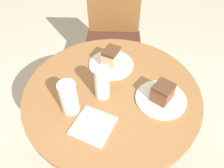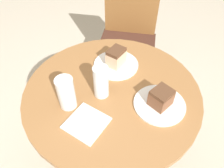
{
  "view_description": "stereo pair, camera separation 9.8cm",
  "coord_description": "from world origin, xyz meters",
  "px_view_note": "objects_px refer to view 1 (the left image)",
  "views": [
    {
      "loc": [
        0.12,
        -0.67,
        1.48
      ],
      "look_at": [
        0.0,
        0.0,
        0.77
      ],
      "focal_mm": 35.0,
      "sensor_mm": 36.0,
      "label": 1
    },
    {
      "loc": [
        0.21,
        -0.65,
        1.48
      ],
      "look_at": [
        0.0,
        0.0,
        0.77
      ],
      "focal_mm": 35.0,
      "sensor_mm": 36.0,
      "label": 2
    }
  ],
  "objects_px": {
    "cake_slice_near": "(162,92)",
    "cake_slice_far": "(111,57)",
    "chair": "(113,34)",
    "plate_far": "(111,64)",
    "glass_lemonade": "(102,84)",
    "plate_near": "(161,99)",
    "glass_water": "(69,99)"
  },
  "relations": [
    {
      "from": "cake_slice_near",
      "to": "cake_slice_far",
      "type": "distance_m",
      "value": 0.32
    },
    {
      "from": "chair",
      "to": "cake_slice_near",
      "type": "bearing_deg",
      "value": -74.91
    },
    {
      "from": "plate_far",
      "to": "glass_lemonade",
      "type": "relative_size",
      "value": 1.46
    },
    {
      "from": "cake_slice_near",
      "to": "glass_lemonade",
      "type": "xyz_separation_m",
      "value": [
        -0.26,
        -0.02,
        0.02
      ]
    },
    {
      "from": "chair",
      "to": "plate_near",
      "type": "height_order",
      "value": "chair"
    },
    {
      "from": "cake_slice_near",
      "to": "glass_water",
      "type": "xyz_separation_m",
      "value": [
        -0.38,
        -0.12,
        0.02
      ]
    },
    {
      "from": "plate_near",
      "to": "cake_slice_near",
      "type": "xyz_separation_m",
      "value": [
        0.0,
        0.0,
        0.05
      ]
    },
    {
      "from": "chair",
      "to": "cake_slice_near",
      "type": "relative_size",
      "value": 8.44
    },
    {
      "from": "cake_slice_far",
      "to": "plate_near",
      "type": "bearing_deg",
      "value": -36.51
    },
    {
      "from": "plate_near",
      "to": "glass_lemonade",
      "type": "relative_size",
      "value": 1.43
    },
    {
      "from": "chair",
      "to": "cake_slice_far",
      "type": "bearing_deg",
      "value": -89.35
    },
    {
      "from": "plate_far",
      "to": "cake_slice_far",
      "type": "bearing_deg",
      "value": 104.04
    },
    {
      "from": "chair",
      "to": "cake_slice_near",
      "type": "xyz_separation_m",
      "value": [
        0.36,
        -0.83,
        0.29
      ]
    },
    {
      "from": "chair",
      "to": "glass_water",
      "type": "bearing_deg",
      "value": -99.19
    },
    {
      "from": "plate_near",
      "to": "cake_slice_near",
      "type": "relative_size",
      "value": 2.01
    },
    {
      "from": "cake_slice_far",
      "to": "cake_slice_near",
      "type": "bearing_deg",
      "value": -36.51
    },
    {
      "from": "plate_near",
      "to": "glass_lemonade",
      "type": "height_order",
      "value": "glass_lemonade"
    },
    {
      "from": "plate_near",
      "to": "cake_slice_far",
      "type": "relative_size",
      "value": 2.13
    },
    {
      "from": "glass_water",
      "to": "plate_near",
      "type": "bearing_deg",
      "value": 17.77
    },
    {
      "from": "cake_slice_near",
      "to": "glass_lemonade",
      "type": "distance_m",
      "value": 0.26
    },
    {
      "from": "chair",
      "to": "glass_water",
      "type": "relative_size",
      "value": 6.19
    },
    {
      "from": "chair",
      "to": "glass_water",
      "type": "height_order",
      "value": "chair"
    },
    {
      "from": "cake_slice_near",
      "to": "plate_near",
      "type": "bearing_deg",
      "value": -90.0
    },
    {
      "from": "cake_slice_near",
      "to": "cake_slice_far",
      "type": "height_order",
      "value": "cake_slice_far"
    },
    {
      "from": "plate_near",
      "to": "glass_lemonade",
      "type": "distance_m",
      "value": 0.27
    },
    {
      "from": "plate_far",
      "to": "glass_lemonade",
      "type": "xyz_separation_m",
      "value": [
        -0.0,
        -0.21,
        0.06
      ]
    },
    {
      "from": "plate_near",
      "to": "cake_slice_far",
      "type": "xyz_separation_m",
      "value": [
        -0.26,
        0.19,
        0.05
      ]
    },
    {
      "from": "cake_slice_near",
      "to": "glass_lemonade",
      "type": "bearing_deg",
      "value": -176.35
    },
    {
      "from": "plate_near",
      "to": "plate_far",
      "type": "relative_size",
      "value": 0.98
    },
    {
      "from": "chair",
      "to": "glass_water",
      "type": "distance_m",
      "value": 1.0
    },
    {
      "from": "cake_slice_near",
      "to": "cake_slice_far",
      "type": "bearing_deg",
      "value": 143.49
    },
    {
      "from": "glass_water",
      "to": "plate_far",
      "type": "bearing_deg",
      "value": 69.27
    }
  ]
}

